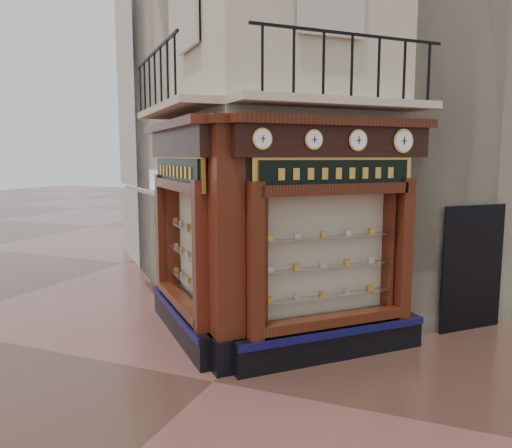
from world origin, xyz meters
The scene contains 15 objects.
ground centered at (0.00, 0.00, 0.00)m, with size 80.00×80.00×0.00m, color #442A1F.
main_building centered at (0.00, 6.16, 6.00)m, with size 8.00×8.00×12.00m, color #BEB594.
neighbour_left centered at (-2.47, 8.63, 5.50)m, with size 8.00×8.00×11.00m, color beige.
neighbour_right centered at (2.47, 8.63, 5.50)m, with size 8.00×8.00×11.00m, color beige.
shopfront_left centered at (-1.41, 1.57, 1.98)m, with size 2.86×2.86×3.98m.
shopfront_right centered at (1.41, 1.57, 1.98)m, with size 2.86×2.86×3.98m.
corner_pilaster centered at (0.00, 0.50, 1.95)m, with size 0.85×0.85×3.98m.
balcony centered at (0.00, 1.49, 4.22)m, with size 5.94×2.97×1.03m.
clock_a centered at (0.59, 0.49, 3.62)m, with size 0.26×0.26×0.32m.
clock_b centered at (1.19, 1.09, 3.62)m, with size 0.25×0.25×0.31m.
clock_c centered at (1.76, 1.65, 3.62)m, with size 0.28×0.28×0.34m.
clock_d centered at (2.39, 2.28, 3.62)m, with size 0.32×0.32×0.40m.
awning centered at (-3.83, 3.62, 0.00)m, with size 1.39×0.83×0.08m, color white, non-canonical shape.
signboard_left centered at (-1.46, 1.51, 3.10)m, with size 2.28×2.28×0.61m.
signboard_right centered at (1.46, 1.51, 3.10)m, with size 2.10×2.10×0.56m.
Camera 1 is at (3.28, -6.36, 3.36)m, focal length 35.00 mm.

